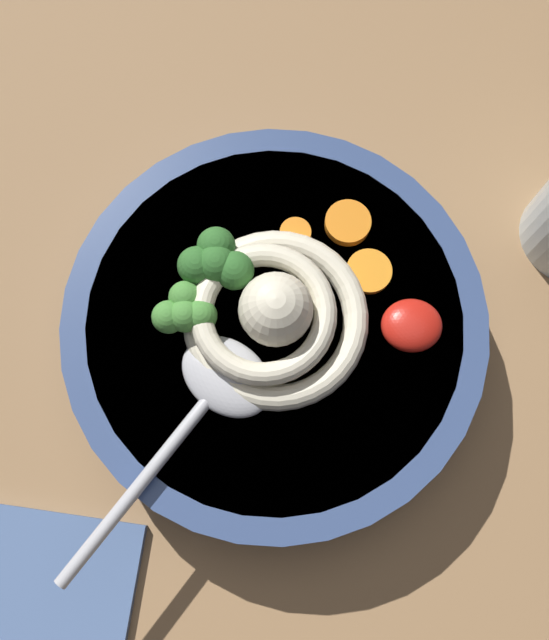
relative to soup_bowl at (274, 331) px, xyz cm
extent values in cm
cube|color=#936D47|center=(-2.56, 0.11, -5.06)|extent=(107.52, 107.52, 4.06)
cylinder|color=#334775|center=(0.00, 0.00, -0.10)|extent=(27.04, 27.04, 5.86)
cylinder|color=#B27A33|center=(0.00, 0.00, 0.14)|extent=(23.80, 23.80, 5.39)
torus|color=beige|center=(-0.07, 0.53, 3.63)|extent=(11.51, 11.51, 1.59)
torus|color=beige|center=(0.67, 0.03, 4.90)|extent=(12.33, 12.33, 1.43)
sphere|color=beige|center=(-0.07, 0.53, 5.69)|extent=(4.46, 4.46, 4.46)
ellipsoid|color=#B7B7BC|center=(3.02, 3.64, 3.63)|extent=(7.43, 7.22, 1.60)
cylinder|color=#B7B7BC|center=(7.82, 9.41, 3.63)|extent=(10.20, 12.05, 0.80)
ellipsoid|color=red|center=(-8.41, 0.87, 3.68)|extent=(3.77, 3.40, 1.70)
cylinder|color=#7A9E60|center=(3.42, -2.98, 3.49)|extent=(1.22, 1.22, 1.31)
sphere|color=#2D6628|center=(3.42, -2.98, 5.34)|extent=(2.40, 2.40, 2.40)
sphere|color=#2D6628|center=(4.62, -2.98, 5.12)|extent=(2.40, 2.40, 2.40)
sphere|color=#2D6628|center=(2.33, -2.54, 5.23)|extent=(2.40, 2.40, 2.40)
sphere|color=#2D6628|center=(3.42, -4.18, 5.17)|extent=(2.40, 2.40, 2.40)
cylinder|color=#7A9E60|center=(5.37, -0.06, 3.39)|extent=(1.04, 1.04, 1.11)
sphere|color=#478938|center=(5.37, -0.06, 4.96)|extent=(2.03, 2.03, 2.03)
sphere|color=#478938|center=(6.39, -0.06, 4.77)|extent=(2.03, 2.03, 2.03)
sphere|color=#478938|center=(4.45, 0.31, 4.87)|extent=(2.03, 2.03, 2.03)
sphere|color=#478938|center=(5.37, -1.08, 4.81)|extent=(2.03, 2.03, 2.03)
cylinder|color=orange|center=(-6.11, -2.92, 3.08)|extent=(2.93, 2.93, 0.50)
cylinder|color=orange|center=(-4.96, -6.24, 3.20)|extent=(2.98, 2.98, 0.74)
cylinder|color=orange|center=(-1.55, -5.70, 3.09)|extent=(2.04, 2.04, 0.51)
camera|label=1|loc=(0.40, 11.47, 45.99)|focal=39.93mm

